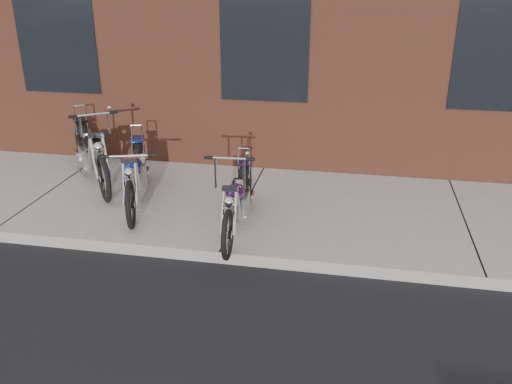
# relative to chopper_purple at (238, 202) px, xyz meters

# --- Properties ---
(ground) EXTENTS (120.00, 120.00, 0.00)m
(ground) POSITION_rel_chopper_purple_xyz_m (-0.08, -0.67, -0.52)
(ground) COLOR black
(ground) RESTS_ON ground
(sidewalk) EXTENTS (22.00, 3.00, 0.15)m
(sidewalk) POSITION_rel_chopper_purple_xyz_m (-0.08, 0.83, -0.45)
(sidewalk) COLOR gray
(sidewalk) RESTS_ON ground
(chopper_purple) EXTENTS (0.50, 2.06, 1.16)m
(chopper_purple) POSITION_rel_chopper_purple_xyz_m (0.00, 0.00, 0.00)
(chopper_purple) COLOR black
(chopper_purple) RESTS_ON sidewalk
(chopper_blue) EXTENTS (0.83, 2.15, 0.96)m
(chopper_blue) POSITION_rel_chopper_purple_xyz_m (-1.61, 0.57, 0.03)
(chopper_blue) COLOR black
(chopper_blue) RESTS_ON sidewalk
(chopper_third) EXTENTS (1.55, 2.02, 1.24)m
(chopper_third) POSITION_rel_chopper_purple_xyz_m (-2.61, 1.25, 0.07)
(chopper_third) COLOR black
(chopper_third) RESTS_ON sidewalk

